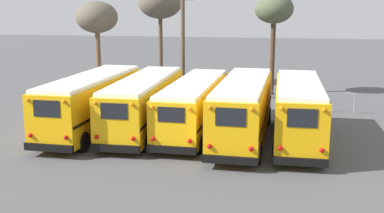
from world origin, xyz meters
TOP-DOWN VIEW (x-y plane):
  - ground_plane at (0.00, 0.00)m, footprint 160.00×160.00m
  - school_bus_0 at (-5.84, -0.47)m, footprint 2.88×10.62m
  - school_bus_1 at (-2.92, 0.28)m, footprint 2.63×10.90m
  - school_bus_2 at (-0.00, 0.59)m, footprint 2.79×11.02m
  - school_bus_3 at (2.92, -0.74)m, footprint 2.85×10.63m
  - school_bus_4 at (5.84, -0.78)m, footprint 2.52×9.73m
  - utility_pole at (-2.39, 9.04)m, footprint 1.80×0.31m
  - bare_tree_0 at (4.17, 13.25)m, footprint 3.10×3.10m
  - bare_tree_1 at (-5.74, 15.67)m, footprint 3.88×3.88m
  - bare_tree_2 at (-9.02, 8.93)m, footprint 3.19×3.19m
  - fence_line at (0.00, 6.87)m, footprint 19.73×0.06m

SIDE VIEW (x-z plane):
  - ground_plane at x=0.00m, z-range 0.00..0.00m
  - fence_line at x=0.00m, z-range 0.28..1.70m
  - school_bus_2 at x=0.00m, z-range 0.13..3.09m
  - school_bus_1 at x=-2.92m, z-range 0.13..3.25m
  - school_bus_0 at x=-5.84m, z-range 0.15..3.42m
  - school_bus_4 at x=5.84m, z-range 0.14..3.44m
  - school_bus_3 at x=2.92m, z-range 0.15..3.45m
  - utility_pole at x=-2.39m, z-range 0.14..8.80m
  - bare_tree_2 at x=-9.02m, z-range 2.44..9.95m
  - bare_tree_0 at x=4.17m, z-range 2.71..10.79m
  - bare_tree_1 at x=-5.74m, z-range 2.92..11.82m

